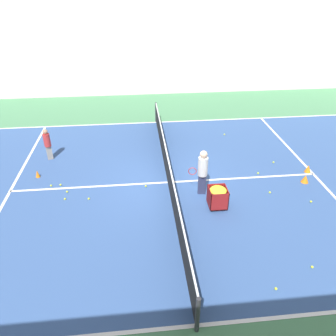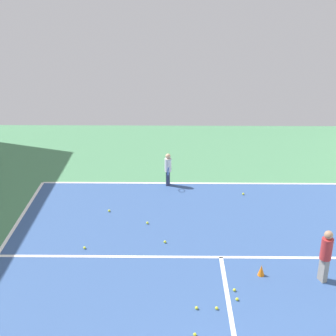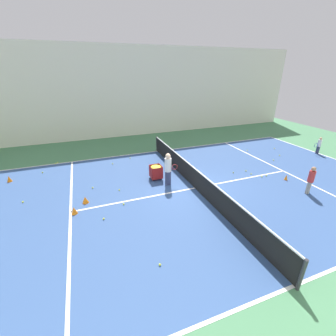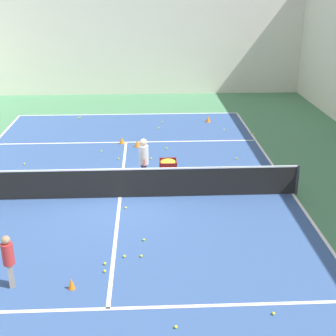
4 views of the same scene
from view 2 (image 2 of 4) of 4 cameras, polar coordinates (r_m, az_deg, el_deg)
name	(u,v)px [view 2 (image 2 of 4)]	position (r m, az deg, el deg)	size (l,w,h in m)	color
line_baseline_near	(209,183)	(16.18, 4.96, -1.86)	(11.47, 0.10, 0.00)	white
line_service_near	(221,257)	(12.18, 6.47, -10.75)	(11.47, 0.10, 0.00)	white
player_near_baseline	(168,167)	(15.73, 0.00, 0.07)	(0.26, 0.57, 1.14)	#2D3351
child_midcourt	(326,253)	(11.46, 18.69, -9.75)	(0.34, 0.34, 1.33)	gray
training_cone_0	(261,270)	(11.60, 11.30, -12.12)	(0.16, 0.16, 0.28)	orange
tennis_ball_3	(237,299)	(10.80, 8.41, -15.53)	(0.07, 0.07, 0.07)	yellow
tennis_ball_5	(243,194)	(15.48, 9.15, -3.12)	(0.07, 0.07, 0.07)	yellow
tennis_ball_6	(165,242)	(12.67, -0.38, -8.98)	(0.07, 0.07, 0.07)	yellow
tennis_ball_7	(234,290)	(11.06, 8.09, -14.50)	(0.07, 0.07, 0.07)	yellow
tennis_ball_8	(195,334)	(9.87, 3.29, -19.60)	(0.07, 0.07, 0.07)	yellow
tennis_ball_9	(109,211)	(14.34, -7.18, -5.19)	(0.07, 0.07, 0.07)	yellow
tennis_ball_18	(147,223)	(13.58, -2.53, -6.69)	(0.07, 0.07, 0.07)	yellow
tennis_ball_19	(85,248)	(12.61, -10.14, -9.54)	(0.07, 0.07, 0.07)	yellow
tennis_ball_21	(217,308)	(10.51, 5.95, -16.63)	(0.07, 0.07, 0.07)	yellow
tennis_ball_25	(197,308)	(10.49, 3.50, -16.65)	(0.07, 0.07, 0.07)	yellow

